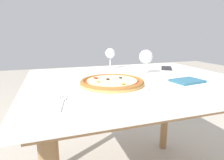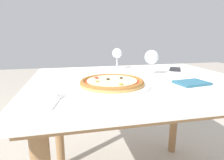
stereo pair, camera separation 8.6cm
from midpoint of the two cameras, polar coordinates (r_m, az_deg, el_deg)
The scene contains 7 objects.
dining_table at distance 1.03m, azimuth 4.83°, elevation -4.99°, with size 1.13×0.95×0.73m.
pizza_plate at distance 0.86m, azimuth -2.86°, elevation -0.90°, with size 0.35×0.35×0.04m.
fork at distance 0.69m, azimuth -18.64°, elevation -6.50°, with size 0.05×0.17×0.00m.
wine_glass_far_left at distance 1.15m, azimuth 8.20°, elevation 6.85°, with size 0.08×0.08×0.15m.
wine_glass_far_right at distance 1.31m, azimuth -2.47°, elevation 7.88°, with size 0.07×0.07×0.14m.
cell_phone at distance 1.37m, azimuth 14.56°, elevation 3.53°, with size 0.14×0.16×0.01m.
napkin_folded at distance 1.00m, azimuth 19.68°, elevation -0.28°, with size 0.16×0.13×0.01m.
Camera 1 is at (-0.43, -0.89, 0.96)m, focal length 30.00 mm.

